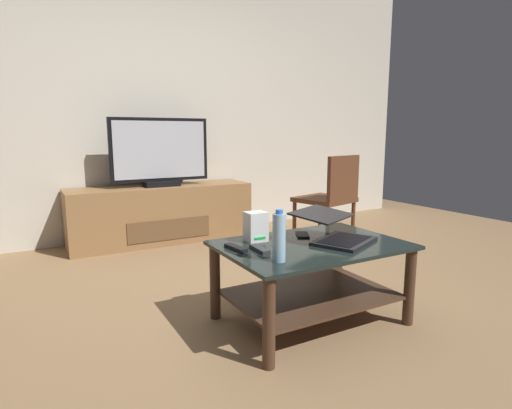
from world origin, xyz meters
TOP-DOWN VIEW (x-y plane):
  - ground_plane at (0.00, 0.00)m, footprint 7.68×7.68m
  - back_wall at (0.00, 2.24)m, footprint 6.40×0.12m
  - coffee_table at (0.12, -0.25)m, footprint 1.01×0.70m
  - media_cabinet at (-0.08, 1.92)m, footprint 1.76×0.48m
  - television at (-0.08, 1.90)m, footprint 0.95×0.20m
  - dining_chair at (1.15, 0.84)m, footprint 0.53×0.53m
  - laptop at (0.27, -0.27)m, footprint 0.48×0.51m
  - router_box at (-0.12, -0.05)m, footprint 0.12×0.10m
  - water_bottle_near at (-0.21, -0.43)m, footprint 0.06×0.06m
  - cell_phone at (0.18, -0.07)m, footprint 0.13×0.16m
  - tv_remote at (-0.21, -0.24)m, footprint 0.05×0.16m
  - soundbar_remote at (-0.30, -0.15)m, footprint 0.07×0.16m

SIDE VIEW (x-z plane):
  - ground_plane at x=0.00m, z-range 0.00..0.00m
  - media_cabinet at x=-0.08m, z-range 0.00..0.55m
  - coffee_table at x=0.12m, z-range 0.08..0.54m
  - cell_phone at x=0.18m, z-range 0.46..0.47m
  - tv_remote at x=-0.21m, z-range 0.46..0.48m
  - soundbar_remote at x=-0.30m, z-range 0.46..0.48m
  - dining_chair at x=1.15m, z-range 0.07..0.94m
  - laptop at x=0.27m, z-range 0.44..0.60m
  - router_box at x=-0.12m, z-range 0.46..0.62m
  - water_bottle_near at x=-0.21m, z-range 0.45..0.70m
  - television at x=-0.08m, z-range 0.54..1.19m
  - back_wall at x=0.00m, z-range 0.00..2.80m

